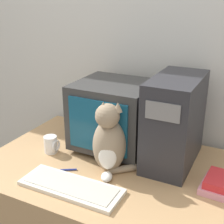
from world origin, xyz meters
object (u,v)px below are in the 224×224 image
Objects in this scene: computer_tower at (175,121)px; keyboard at (71,187)px; cat at (109,142)px; crt_monitor at (114,115)px; book_stack at (220,184)px; mug at (51,144)px; pen at (62,170)px.

keyboard is at bearing -126.90° from computer_tower.
keyboard is 1.29× the size of cat.
crt_monitor is at bearing 179.60° from computer_tower.
crt_monitor is 2.23× the size of book_stack.
mug is at bearing -161.52° from computer_tower.
book_stack is 1.93× the size of mug.
pen is 1.32× the size of mug.
mug is (-0.28, -0.21, -0.15)m from crt_monitor.
computer_tower is 0.67m from mug.
mug is at bearing -143.35° from crt_monitor.
computer_tower is 4.77× the size of mug.
book_stack is at bearing -14.44° from crt_monitor.
computer_tower reaches higher than crt_monitor.
cat is at bearing -69.04° from crt_monitor.
crt_monitor reaches higher than mug.
computer_tower is at bearing 36.64° from pen.
keyboard is 2.59× the size of book_stack.
computer_tower is (0.33, -0.00, 0.03)m from crt_monitor.
cat is 0.38m from mug.
book_stack reaches higher than pen.
computer_tower is 2.47× the size of book_stack.
computer_tower reaches higher than keyboard.
keyboard is 0.66m from book_stack.
computer_tower is at bearing 150.01° from book_stack.
cat is 0.53m from book_stack.
computer_tower is 0.59m from keyboard.
mug is (-0.61, -0.20, -0.18)m from computer_tower.
crt_monitor is 0.40m from pen.
keyboard is 5.00× the size of mug.
keyboard is at bearing -39.83° from mug.
mug is (-0.87, -0.05, 0.02)m from book_stack.
keyboard is (-0.33, -0.44, -0.21)m from computer_tower.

